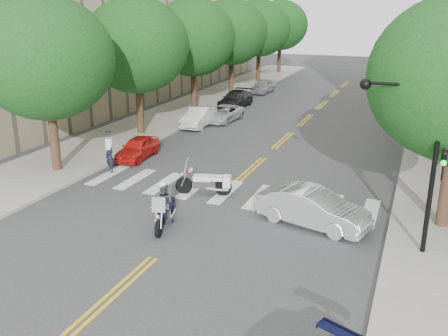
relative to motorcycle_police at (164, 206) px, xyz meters
The scene contains 21 objects.
ground 2.60m from the motorcycle_police, 70.60° to the right, with size 140.00×140.00×0.00m, color #38383A.
sidewalk_left 21.51m from the motorcycle_police, 113.81° to the left, with size 5.00×60.00×0.15m, color #9E9991.
tree_l_0 9.98m from the motorcycle_police, 155.30° to the left, with size 6.40×6.40×8.45m.
tree_l_1 14.91m from the motorcycle_police, 124.36° to the left, with size 6.40×6.40×8.45m.
tree_l_2 21.75m from the motorcycle_police, 112.08° to the left, with size 6.40×6.40×8.45m.
tree_l_3 29.19m from the motorcycle_police, 106.09° to the left, with size 6.40×6.40×8.45m.
tree_l_4 36.86m from the motorcycle_police, 102.61° to the left, with size 6.40×6.40×8.45m.
tree_l_5 44.65m from the motorcycle_police, 100.36° to the left, with size 6.40×6.40×8.45m.
tree_r_3 29.68m from the motorcycle_police, 70.83° to the left, with size 6.40×6.40×8.45m.
tree_r_4 37.25m from the motorcycle_police, 74.91° to the left, with size 6.40×6.40×8.45m.
tree_r_5 44.97m from the motorcycle_police, 77.58° to the left, with size 6.40×6.40×8.45m.
traffic_signal_pole 9.10m from the motorcycle_police, ahead, with size 2.82×0.42×6.00m.
motorcycle_police is the anchor object (origin of this frame).
motorcycle_parked 3.64m from the motorcycle_police, 86.55° to the left, with size 2.44×1.01×1.60m.
officer_standing 7.21m from the motorcycle_police, 139.98° to the left, with size 0.60×0.40×1.66m, color black.
convertible 5.54m from the motorcycle_police, 23.05° to the left, with size 1.48×4.25×1.40m, color silver.
parked_car_a 9.03m from the motorcycle_police, 127.39° to the left, with size 1.37×3.42×1.16m, color red.
parked_car_b 16.07m from the motorcycle_police, 109.94° to the left, with size 1.36×3.90×1.28m, color white.
parked_car_c 17.76m from the motorcycle_police, 104.77° to the left, with size 1.84×4.00×1.11m, color #B7B9C0.
parked_car_d 22.84m from the motorcycle_police, 103.88° to the left, with size 1.82×4.47×1.30m, color black.
parked_car_e 30.06m from the motorcycle_police, 100.50° to the left, with size 1.49×3.70×1.26m, color #949499.
Camera 1 is at (7.60, -12.71, 7.96)m, focal length 40.00 mm.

